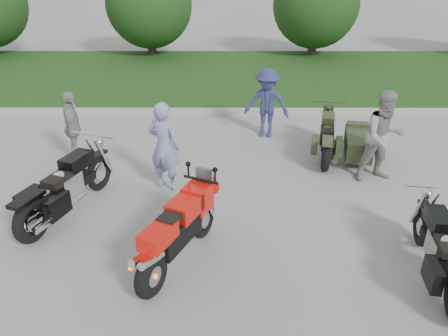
{
  "coord_description": "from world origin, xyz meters",
  "views": [
    {
      "loc": [
        0.21,
        -5.92,
        4.23
      ],
      "look_at": [
        0.19,
        0.94,
        0.8
      ],
      "focal_mm": 35.0,
      "sensor_mm": 36.0,
      "label": 1
    }
  ],
  "objects_px": {
    "person_stripe": "(164,146)",
    "cruiser_left": "(64,190)",
    "cruiser_sidecar": "(345,142)",
    "cruiser_right": "(443,256)",
    "person_back": "(73,128)",
    "person_grey": "(384,137)",
    "sportbike_red": "(177,230)",
    "person_denim": "(267,103)"
  },
  "relations": [
    {
      "from": "person_stripe",
      "to": "cruiser_left",
      "type": "bearing_deg",
      "value": 56.03
    },
    {
      "from": "cruiser_sidecar",
      "to": "cruiser_right",
      "type": "bearing_deg",
      "value": -73.37
    },
    {
      "from": "cruiser_right",
      "to": "person_back",
      "type": "height_order",
      "value": "person_back"
    },
    {
      "from": "cruiser_left",
      "to": "cruiser_right",
      "type": "bearing_deg",
      "value": 3.39
    },
    {
      "from": "cruiser_left",
      "to": "person_stripe",
      "type": "height_order",
      "value": "person_stripe"
    },
    {
      "from": "cruiser_left",
      "to": "cruiser_sidecar",
      "type": "relative_size",
      "value": 1.09
    },
    {
      "from": "cruiser_left",
      "to": "person_grey",
      "type": "relative_size",
      "value": 1.31
    },
    {
      "from": "cruiser_right",
      "to": "person_back",
      "type": "bearing_deg",
      "value": 155.0
    },
    {
      "from": "cruiser_left",
      "to": "person_stripe",
      "type": "xyz_separation_m",
      "value": [
        1.64,
        1.03,
        0.38
      ]
    },
    {
      "from": "cruiser_left",
      "to": "cruiser_sidecar",
      "type": "height_order",
      "value": "cruiser_left"
    },
    {
      "from": "person_grey",
      "to": "person_back",
      "type": "height_order",
      "value": "person_grey"
    },
    {
      "from": "cruiser_sidecar",
      "to": "person_stripe",
      "type": "height_order",
      "value": "person_stripe"
    },
    {
      "from": "sportbike_red",
      "to": "cruiser_sidecar",
      "type": "distance_m",
      "value": 5.03
    },
    {
      "from": "person_denim",
      "to": "person_stripe",
      "type": "bearing_deg",
      "value": -113.28
    },
    {
      "from": "cruiser_sidecar",
      "to": "person_back",
      "type": "xyz_separation_m",
      "value": [
        -5.97,
        -0.15,
        0.38
      ]
    },
    {
      "from": "person_back",
      "to": "cruiser_left",
      "type": "bearing_deg",
      "value": 176.07
    },
    {
      "from": "person_stripe",
      "to": "person_grey",
      "type": "distance_m",
      "value": 4.31
    },
    {
      "from": "cruiser_right",
      "to": "person_denim",
      "type": "xyz_separation_m",
      "value": [
        -1.99,
        5.46,
        0.41
      ]
    },
    {
      "from": "person_grey",
      "to": "person_back",
      "type": "xyz_separation_m",
      "value": [
        -6.43,
        0.83,
        -0.14
      ]
    },
    {
      "from": "cruiser_left",
      "to": "person_back",
      "type": "bearing_deg",
      "value": 122.7
    },
    {
      "from": "cruiser_left",
      "to": "person_grey",
      "type": "distance_m",
      "value": 6.11
    },
    {
      "from": "person_grey",
      "to": "person_back",
      "type": "relative_size",
      "value": 1.18
    },
    {
      "from": "person_back",
      "to": "cruiser_sidecar",
      "type": "bearing_deg",
      "value": -105.19
    },
    {
      "from": "sportbike_red",
      "to": "cruiser_sidecar",
      "type": "bearing_deg",
      "value": 72.92
    },
    {
      "from": "cruiser_left",
      "to": "person_denim",
      "type": "height_order",
      "value": "person_denim"
    },
    {
      "from": "cruiser_left",
      "to": "person_grey",
      "type": "height_order",
      "value": "person_grey"
    },
    {
      "from": "person_stripe",
      "to": "person_back",
      "type": "relative_size",
      "value": 1.12
    },
    {
      "from": "cruiser_right",
      "to": "person_grey",
      "type": "relative_size",
      "value": 1.24
    },
    {
      "from": "person_denim",
      "to": "cruiser_left",
      "type": "bearing_deg",
      "value": -120.04
    },
    {
      "from": "sportbike_red",
      "to": "cruiser_left",
      "type": "distance_m",
      "value": 2.5
    },
    {
      "from": "person_stripe",
      "to": "person_denim",
      "type": "bearing_deg",
      "value": -105.0
    },
    {
      "from": "cruiser_sidecar",
      "to": "person_denim",
      "type": "height_order",
      "value": "person_denim"
    },
    {
      "from": "cruiser_sidecar",
      "to": "person_grey",
      "type": "height_order",
      "value": "person_grey"
    },
    {
      "from": "cruiser_right",
      "to": "person_back",
      "type": "relative_size",
      "value": 1.46
    },
    {
      "from": "cruiser_sidecar",
      "to": "person_back",
      "type": "bearing_deg",
      "value": -166.66
    },
    {
      "from": "sportbike_red",
      "to": "cruiser_right",
      "type": "height_order",
      "value": "sportbike_red"
    },
    {
      "from": "person_stripe",
      "to": "person_denim",
      "type": "distance_m",
      "value": 3.47
    },
    {
      "from": "cruiser_right",
      "to": "person_grey",
      "type": "xyz_separation_m",
      "value": [
        0.12,
        3.14,
        0.48
      ]
    },
    {
      "from": "cruiser_sidecar",
      "to": "person_grey",
      "type": "xyz_separation_m",
      "value": [
        0.46,
        -0.98,
        0.52
      ]
    },
    {
      "from": "cruiser_left",
      "to": "person_stripe",
      "type": "distance_m",
      "value": 1.97
    },
    {
      "from": "cruiser_sidecar",
      "to": "person_grey",
      "type": "relative_size",
      "value": 1.2
    },
    {
      "from": "sportbike_red",
      "to": "cruiser_right",
      "type": "relative_size",
      "value": 0.88
    }
  ]
}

